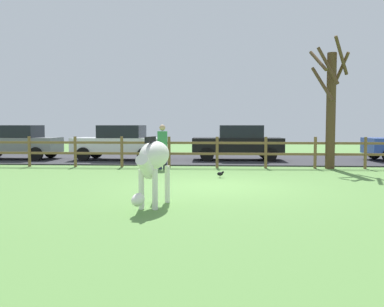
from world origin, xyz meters
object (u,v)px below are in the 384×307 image
Objects in this scene: zebra at (153,161)px; visitor_near_fence at (162,145)px; parked_car_white at (120,142)px; parked_car_grey at (16,142)px; bare_tree at (331,104)px; crow_on_grass at (220,174)px; parked_car_black at (238,142)px.

zebra is 7.30m from visitor_near_fence.
parked_car_white and parked_car_grey have the same top height.
parked_car_white is (-8.61, 2.87, -1.57)m from bare_tree.
parked_car_white is at bearing 127.63° from crow_on_grass.
visitor_near_fence is (-6.19, -0.62, -1.51)m from bare_tree.
bare_tree is 4.82m from parked_car_black.
zebra is at bearing -124.40° from bare_tree.
crow_on_grass is 0.13× the size of visitor_near_fence.
zebra is 0.48× the size of parked_car_grey.
zebra is at bearing -53.20° from parked_car_grey.
parked_car_white reaches higher than zebra.
parked_car_grey is at bearing 147.55° from crow_on_grass.
visitor_near_fence reaches higher than parked_car_white.
bare_tree is at bearing 36.90° from crow_on_grass.
crow_on_grass is at bearing -48.65° from visitor_near_fence.
zebra reaches higher than crow_on_grass.
bare_tree is at bearing -12.34° from parked_car_grey.
visitor_near_fence reaches higher than zebra.
zebra is 0.48× the size of parked_car_black.
zebra is 11.24m from parked_car_black.
crow_on_grass is 7.50m from parked_car_white.
parked_car_grey is 8.12m from visitor_near_fence.
visitor_near_fence is (-2.14, 2.43, 0.78)m from crow_on_grass.
zebra is 11.21m from parked_car_white.
visitor_near_fence is at bearing -55.21° from parked_car_white.
bare_tree reaches higher than zebra.
parked_car_grey is at bearing 179.00° from parked_car_white.
parked_car_white is at bearing -176.77° from parked_car_black.
parked_car_black is at bearing 3.23° from parked_car_white.
parked_car_black is at bearing 136.01° from bare_tree.
parked_car_white is 4.87m from parked_car_grey.
parked_car_grey is (-9.43, 6.00, 0.72)m from crow_on_grass.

